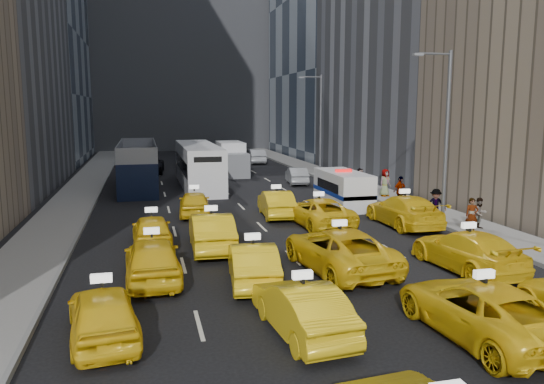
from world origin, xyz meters
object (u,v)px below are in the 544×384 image
at_px(nypd_van, 343,190).
at_px(city_bus, 198,166).
at_px(double_decker, 138,166).
at_px(pedestrian_0, 472,215).
at_px(box_truck, 232,159).

distance_m(nypd_van, city_bus, 13.44).
relative_size(double_decker, pedestrian_0, 7.25).
distance_m(nypd_van, double_decker, 16.69).
relative_size(double_decker, city_bus, 0.94).
xyz_separation_m(double_decker, pedestrian_0, (15.83, -19.71, -0.75)).
relative_size(nypd_van, pedestrian_0, 3.31).
xyz_separation_m(box_truck, pedestrian_0, (7.42, -26.50, -0.48)).
height_order(double_decker, city_bus, double_decker).
height_order(city_bus, box_truck, city_bus).
height_order(nypd_van, double_decker, double_decker).
bearing_deg(nypd_van, pedestrian_0, -72.55).
bearing_deg(box_truck, nypd_van, -69.39).
relative_size(nypd_van, double_decker, 0.46).
bearing_deg(nypd_van, box_truck, 100.50).
relative_size(nypd_van, box_truck, 0.82).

